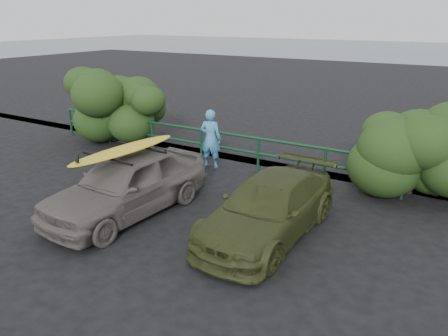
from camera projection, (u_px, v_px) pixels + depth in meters
The scene contains 10 objects.
ground at pixel (109, 230), 9.31m from camera, with size 80.00×80.00×0.00m, color black.
ocean at pixel (440, 51), 57.78m from camera, with size 200.00×200.00×0.00m, color #525F64.
guardrail at pixel (229, 149), 13.17m from camera, with size 14.00×0.08×1.04m, color #124025, non-canonical shape.
shrub_left at pixel (119, 108), 15.62m from camera, with size 3.20×2.40×2.44m, color #274419, non-canonical shape.
shrub_right at pixel (410, 155), 10.96m from camera, with size 3.20×2.40×2.05m, color #274419, non-canonical shape.
sedan at pixel (127, 184), 9.90m from camera, with size 1.70×4.23×1.44m, color #635D58.
olive_vehicle at pixel (269, 208), 8.94m from camera, with size 1.69×4.16×1.21m, color #373E1B.
man at pixel (211, 139), 12.97m from camera, with size 0.64×0.42×1.76m, color #4598D1.
roof_rack at pixel (125, 152), 9.66m from camera, with size 1.54×1.08×0.05m, color black, non-canonical shape.
surfboard at pixel (125, 149), 9.63m from camera, with size 0.62×2.98×0.09m, color gold.
Camera 1 is at (6.43, -5.87, 4.30)m, focal length 35.00 mm.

